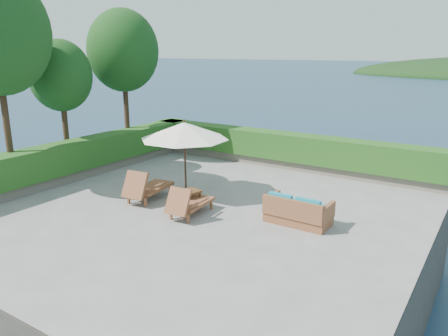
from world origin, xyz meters
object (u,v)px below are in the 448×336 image
Objects in this scene: lounge_left at (147,187)px; lounge_right at (189,203)px; patio_umbrella at (184,131)px; side_table at (190,193)px; wicker_loveseat at (297,212)px.

lounge_right is (1.87, -0.35, -0.04)m from lounge_left.
side_table is at bearing -45.05° from patio_umbrella.
wicker_loveseat is at bearing -3.26° from patio_umbrella.
patio_umbrella is 2.00× the size of wicker_loveseat.
side_table is at bearing -168.82° from wicker_loveseat.
side_table is 0.36× the size of wicker_loveseat.
lounge_left is 4.68m from wicker_loveseat.
lounge_right reaches higher than side_table.
side_table is (0.77, -0.77, -1.62)m from patio_umbrella.
lounge_left is at bearing -172.43° from side_table.
lounge_right is at bearing -57.40° from side_table.
lounge_right is 2.64× the size of side_table.
lounge_right is at bearing -157.01° from wicker_loveseat.
wicker_loveseat reaches higher than side_table.
lounge_right is at bearing -17.23° from lounge_left.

